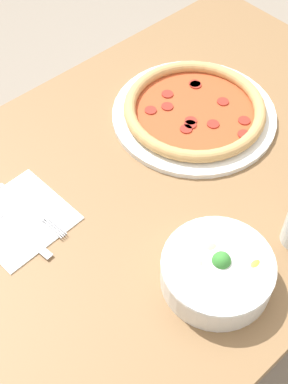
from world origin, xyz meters
TOP-DOWN VIEW (x-y plane):
  - ground_plane at (0.00, 0.00)m, footprint 8.00×8.00m
  - dining_table at (0.00, 0.00)m, footprint 1.08×0.79m
  - pizza at (-0.11, -0.08)m, footprint 0.36×0.36m
  - bowl at (0.15, 0.23)m, footprint 0.19×0.19m
  - napkin at (0.33, -0.10)m, footprint 0.18×0.18m
  - fork at (0.30, -0.11)m, footprint 0.03×0.18m
  - knife at (0.35, -0.11)m, footprint 0.04×0.22m

SIDE VIEW (x-z plane):
  - ground_plane at x=0.00m, z-range 0.00..0.00m
  - dining_table at x=0.00m, z-range 0.24..0.97m
  - napkin at x=0.33m, z-range 0.72..0.73m
  - knife at x=0.35m, z-range 0.73..0.73m
  - fork at x=0.30m, z-range 0.73..0.73m
  - pizza at x=-0.11m, z-range 0.72..0.76m
  - bowl at x=0.15m, z-range 0.72..0.80m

